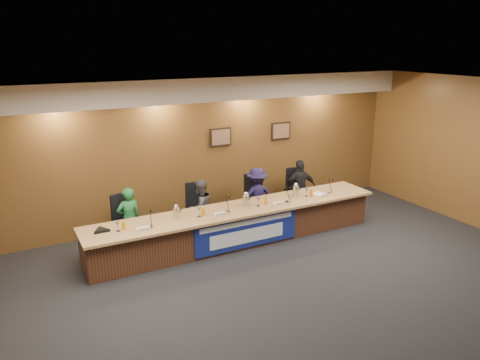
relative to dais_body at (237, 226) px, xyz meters
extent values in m
plane|color=black|center=(0.00, -2.40, -0.35)|extent=(10.00, 10.00, 0.00)
cube|color=silver|center=(0.00, -2.40, 2.85)|extent=(10.00, 8.00, 0.04)
cube|color=brown|center=(0.00, 1.60, 1.25)|extent=(10.00, 0.04, 3.20)
cube|color=beige|center=(0.00, 1.35, 2.60)|extent=(10.00, 0.50, 0.50)
cube|color=#482716|center=(0.00, 0.00, 0.00)|extent=(6.00, 0.80, 0.70)
cube|color=#A17647|center=(0.00, -0.05, 0.38)|extent=(6.10, 0.95, 0.05)
cube|color=navy|center=(0.00, -0.41, 0.03)|extent=(2.20, 0.02, 0.65)
cube|color=silver|center=(0.00, -0.43, 0.23)|extent=(2.00, 0.01, 0.10)
cube|color=silver|center=(0.00, -0.43, -0.05)|extent=(1.60, 0.01, 0.28)
cube|color=black|center=(0.40, 1.57, 1.50)|extent=(0.52, 0.04, 0.42)
cube|color=black|center=(2.00, 1.57, 1.50)|extent=(0.52, 0.04, 0.42)
imported|color=#1B612F|center=(-1.99, 0.68, 0.28)|extent=(0.48, 0.34, 1.26)
imported|color=#454449|center=(-0.50, 0.68, 0.25)|extent=(0.70, 0.62, 1.21)
imported|color=#171238|center=(0.84, 0.68, 0.29)|extent=(0.88, 0.57, 1.29)
imported|color=black|center=(1.99, 0.68, 0.31)|extent=(0.83, 0.49, 1.33)
cube|color=black|center=(-1.99, 0.78, 0.13)|extent=(0.61, 0.61, 0.08)
cube|color=black|center=(-0.50, 0.78, 0.13)|extent=(0.53, 0.53, 0.08)
cube|color=black|center=(0.84, 0.78, 0.13)|extent=(0.62, 0.62, 0.08)
cube|color=black|center=(1.99, 0.78, 0.13)|extent=(0.59, 0.59, 0.08)
cube|color=white|center=(-1.98, -0.31, 0.45)|extent=(0.24, 0.08, 0.10)
cylinder|color=black|center=(-1.83, -0.17, 0.41)|extent=(0.07, 0.07, 0.02)
cylinder|color=orange|center=(-2.28, -0.07, 0.47)|extent=(0.06, 0.06, 0.15)
cylinder|color=silver|center=(-2.39, -0.11, 0.49)|extent=(0.08, 0.08, 0.18)
cube|color=white|center=(-0.48, -0.28, 0.45)|extent=(0.24, 0.08, 0.10)
cylinder|color=black|center=(-0.30, -0.13, 0.41)|extent=(0.07, 0.07, 0.02)
cylinder|color=orange|center=(-0.78, -0.11, 0.47)|extent=(0.06, 0.06, 0.15)
cylinder|color=silver|center=(-0.87, -0.12, 0.49)|extent=(0.08, 0.08, 0.18)
cube|color=white|center=(0.82, -0.29, 0.45)|extent=(0.24, 0.08, 0.10)
cylinder|color=black|center=(1.05, -0.19, 0.41)|extent=(0.07, 0.07, 0.02)
cylinder|color=orange|center=(0.60, -0.10, 0.47)|extent=(0.06, 0.06, 0.15)
cylinder|color=silver|center=(0.41, -0.13, 0.49)|extent=(0.08, 0.08, 0.18)
cube|color=white|center=(1.95, -0.29, 0.45)|extent=(0.24, 0.08, 0.10)
cylinder|color=black|center=(2.17, -0.13, 0.41)|extent=(0.07, 0.07, 0.02)
cylinder|color=orange|center=(1.71, -0.14, 0.47)|extent=(0.06, 0.06, 0.15)
cylinder|color=silver|center=(1.61, -0.08, 0.49)|extent=(0.08, 0.08, 0.18)
cylinder|color=silver|center=(-1.28, -0.02, 0.51)|extent=(0.12, 0.12, 0.22)
cylinder|color=silver|center=(0.19, -0.01, 0.52)|extent=(0.13, 0.13, 0.23)
cylinder|color=silver|center=(1.39, 0.00, 0.52)|extent=(0.13, 0.13, 0.24)
cylinder|color=black|center=(-2.65, 0.02, 0.43)|extent=(0.32, 0.32, 0.05)
cube|color=white|center=(1.95, -0.08, 0.40)|extent=(0.26, 0.33, 0.01)
camera|label=1|loc=(-4.03, -7.73, 3.58)|focal=35.00mm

